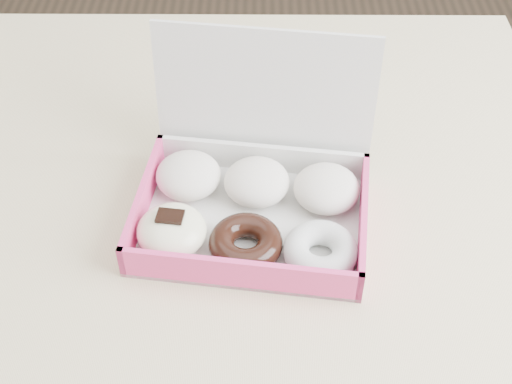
{
  "coord_description": "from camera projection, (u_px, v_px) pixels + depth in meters",
  "views": [
    {
      "loc": [
        0.16,
        -0.73,
        1.42
      ],
      "look_at": [
        0.16,
        -0.11,
        0.8
      ],
      "focal_mm": 50.0,
      "sensor_mm": 36.0,
      "label": 1
    }
  ],
  "objects": [
    {
      "name": "table",
      "position": [
        148.0,
        205.0,
        1.04
      ],
      "size": [
        1.2,
        0.8,
        0.75
      ],
      "color": "tan",
      "rests_on": "ground"
    },
    {
      "name": "donut_box",
      "position": [
        251.0,
        197.0,
        0.9
      ],
      "size": [
        0.31,
        0.27,
        0.21
      ],
      "rotation": [
        0.0,
        0.0,
        -0.13
      ],
      "color": "silver",
      "rests_on": "table"
    }
  ]
}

